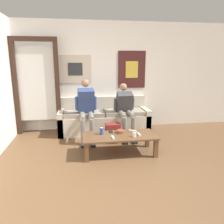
{
  "coord_description": "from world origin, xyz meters",
  "views": [
    {
      "loc": [
        -0.64,
        -2.49,
        1.66
      ],
      "look_at": [
        -0.01,
        1.61,
        0.67
      ],
      "focal_mm": 35.0,
      "sensor_mm": 36.0,
      "label": 1
    }
  ],
  "objects_px": {
    "cell_phone": "(111,132)",
    "backpack": "(113,133)",
    "coffee_table": "(119,138)",
    "ceramic_bowl": "(121,131)",
    "game_controller_far_center": "(113,137)",
    "person_seated_adult": "(86,107)",
    "game_controller_near_left": "(139,134)",
    "couch": "(104,120)",
    "person_seated_teen": "(125,108)",
    "pillar_candle": "(134,135)",
    "drink_can_blue": "(102,131)",
    "game_controller_near_right": "(133,131)"
  },
  "relations": [
    {
      "from": "person_seated_teen",
      "to": "game_controller_near_left",
      "type": "height_order",
      "value": "person_seated_teen"
    },
    {
      "from": "ceramic_bowl",
      "to": "game_controller_near_right",
      "type": "height_order",
      "value": "ceramic_bowl"
    },
    {
      "from": "person_seated_adult",
      "to": "ceramic_bowl",
      "type": "height_order",
      "value": "person_seated_adult"
    },
    {
      "from": "person_seated_adult",
      "to": "ceramic_bowl",
      "type": "bearing_deg",
      "value": -54.82
    },
    {
      "from": "cell_phone",
      "to": "backpack",
      "type": "bearing_deg",
      "value": 75.79
    },
    {
      "from": "ceramic_bowl",
      "to": "pillar_candle",
      "type": "distance_m",
      "value": 0.31
    },
    {
      "from": "drink_can_blue",
      "to": "game_controller_near_left",
      "type": "relative_size",
      "value": 0.86
    },
    {
      "from": "drink_can_blue",
      "to": "cell_phone",
      "type": "xyz_separation_m",
      "value": [
        0.18,
        0.1,
        -0.06
      ]
    },
    {
      "from": "coffee_table",
      "to": "drink_can_blue",
      "type": "height_order",
      "value": "drink_can_blue"
    },
    {
      "from": "coffee_table",
      "to": "backpack",
      "type": "bearing_deg",
      "value": 92.24
    },
    {
      "from": "ceramic_bowl",
      "to": "drink_can_blue",
      "type": "height_order",
      "value": "drink_can_blue"
    },
    {
      "from": "drink_can_blue",
      "to": "game_controller_near_left",
      "type": "xyz_separation_m",
      "value": [
        0.66,
        -0.14,
        -0.05
      ]
    },
    {
      "from": "person_seated_teen",
      "to": "game_controller_far_center",
      "type": "relative_size",
      "value": 7.89
    },
    {
      "from": "person_seated_teen",
      "to": "game_controller_near_right",
      "type": "bearing_deg",
      "value": -91.92
    },
    {
      "from": "couch",
      "to": "coffee_table",
      "type": "relative_size",
      "value": 1.6
    },
    {
      "from": "ceramic_bowl",
      "to": "game_controller_near_right",
      "type": "relative_size",
      "value": 1.11
    },
    {
      "from": "game_controller_far_center",
      "to": "pillar_candle",
      "type": "bearing_deg",
      "value": 0.34
    },
    {
      "from": "game_controller_near_left",
      "to": "game_controller_near_right",
      "type": "relative_size",
      "value": 1.06
    },
    {
      "from": "person_seated_teen",
      "to": "game_controller_far_center",
      "type": "height_order",
      "value": "person_seated_teen"
    },
    {
      "from": "backpack",
      "to": "game_controller_far_center",
      "type": "height_order",
      "value": "backpack"
    },
    {
      "from": "person_seated_adult",
      "to": "game_controller_near_left",
      "type": "distance_m",
      "value": 1.37
    },
    {
      "from": "ceramic_bowl",
      "to": "game_controller_far_center",
      "type": "bearing_deg",
      "value": -127.03
    },
    {
      "from": "pillar_candle",
      "to": "game_controller_far_center",
      "type": "xyz_separation_m",
      "value": [
        -0.38,
        -0.0,
        -0.03
      ]
    },
    {
      "from": "coffee_table",
      "to": "person_seated_adult",
      "type": "xyz_separation_m",
      "value": [
        -0.54,
        0.94,
        0.38
      ]
    },
    {
      "from": "couch",
      "to": "backpack",
      "type": "distance_m",
      "value": 0.72
    },
    {
      "from": "backpack",
      "to": "drink_can_blue",
      "type": "xyz_separation_m",
      "value": [
        -0.29,
        -0.51,
        0.23
      ]
    },
    {
      "from": "couch",
      "to": "ceramic_bowl",
      "type": "bearing_deg",
      "value": -82.14
    },
    {
      "from": "backpack",
      "to": "ceramic_bowl",
      "type": "xyz_separation_m",
      "value": [
        0.06,
        -0.5,
        0.2
      ]
    },
    {
      "from": "game_controller_near_left",
      "to": "cell_phone",
      "type": "bearing_deg",
      "value": 152.8
    },
    {
      "from": "game_controller_near_left",
      "to": "backpack",
      "type": "bearing_deg",
      "value": 119.44
    },
    {
      "from": "coffee_table",
      "to": "ceramic_bowl",
      "type": "xyz_separation_m",
      "value": [
        0.04,
        0.11,
        0.09
      ]
    },
    {
      "from": "coffee_table",
      "to": "pillar_candle",
      "type": "xyz_separation_m",
      "value": [
        0.24,
        -0.12,
        0.09
      ]
    },
    {
      "from": "game_controller_near_right",
      "to": "cell_phone",
      "type": "xyz_separation_m",
      "value": [
        -0.41,
        0.03,
        -0.01
      ]
    },
    {
      "from": "coffee_table",
      "to": "drink_can_blue",
      "type": "xyz_separation_m",
      "value": [
        -0.31,
        0.09,
        0.11
      ]
    },
    {
      "from": "person_seated_adult",
      "to": "drink_can_blue",
      "type": "height_order",
      "value": "person_seated_adult"
    },
    {
      "from": "pillar_candle",
      "to": "drink_can_blue",
      "type": "xyz_separation_m",
      "value": [
        -0.55,
        0.22,
        0.02
      ]
    },
    {
      "from": "coffee_table",
      "to": "game_controller_near_right",
      "type": "relative_size",
      "value": 9.66
    },
    {
      "from": "person_seated_teen",
      "to": "drink_can_blue",
      "type": "relative_size",
      "value": 9.27
    },
    {
      "from": "backpack",
      "to": "person_seated_adult",
      "type": "bearing_deg",
      "value": 147.28
    },
    {
      "from": "couch",
      "to": "person_seated_teen",
      "type": "bearing_deg",
      "value": -39.77
    },
    {
      "from": "person_seated_adult",
      "to": "drink_can_blue",
      "type": "distance_m",
      "value": 0.92
    },
    {
      "from": "couch",
      "to": "game_controller_far_center",
      "type": "distance_m",
      "value": 1.45
    },
    {
      "from": "coffee_table",
      "to": "person_seated_teen",
      "type": "xyz_separation_m",
      "value": [
        0.31,
        0.96,
        0.33
      ]
    },
    {
      "from": "couch",
      "to": "cell_phone",
      "type": "height_order",
      "value": "couch"
    },
    {
      "from": "ceramic_bowl",
      "to": "pillar_candle",
      "type": "bearing_deg",
      "value": -49.87
    },
    {
      "from": "person_seated_teen",
      "to": "backpack",
      "type": "xyz_separation_m",
      "value": [
        -0.33,
        -0.35,
        -0.44
      ]
    },
    {
      "from": "cell_phone",
      "to": "person_seated_teen",
      "type": "bearing_deg",
      "value": 60.0
    },
    {
      "from": "ceramic_bowl",
      "to": "game_controller_far_center",
      "type": "relative_size",
      "value": 1.03
    },
    {
      "from": "game_controller_near_right",
      "to": "game_controller_far_center",
      "type": "height_order",
      "value": "same"
    },
    {
      "from": "person_seated_adult",
      "to": "person_seated_teen",
      "type": "bearing_deg",
      "value": 0.76
    }
  ]
}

